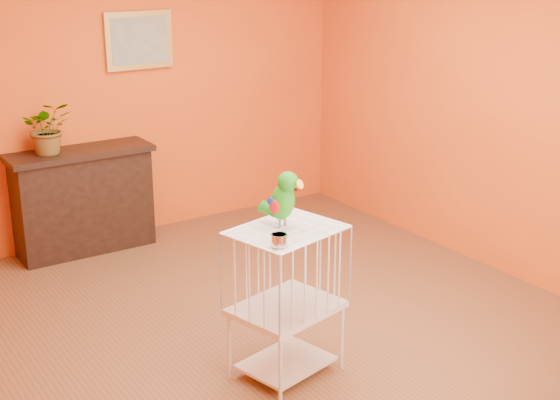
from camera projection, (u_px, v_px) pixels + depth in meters
ground at (279, 319)px, 5.56m from camera, size 4.50×4.50×0.00m
room_shell at (279, 100)px, 5.07m from camera, size 4.50×4.50×4.50m
console_cabinet at (83, 201)px, 6.69m from camera, size 1.22×0.44×0.90m
potted_plant at (49, 134)px, 6.36m from camera, size 0.48×0.51×0.34m
framed_picture at (139, 40)px, 6.77m from camera, size 0.62×0.04×0.50m
birdcage at (286, 301)px, 4.71m from camera, size 0.71×0.61×0.96m
feed_cup at (279, 240)px, 4.29m from camera, size 0.09×0.09×0.07m
parrot at (283, 198)px, 4.55m from camera, size 0.20×0.31×0.35m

